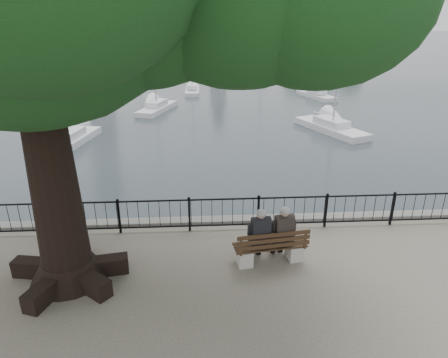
{
  "coord_description": "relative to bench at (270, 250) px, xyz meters",
  "views": [
    {
      "loc": [
        -0.62,
        -7.79,
        5.8
      ],
      "look_at": [
        0.0,
        2.5,
        1.6
      ],
      "focal_mm": 32.0,
      "sensor_mm": 36.0,
      "label": 1
    }
  ],
  "objects": [
    {
      "name": "harbor",
      "position": [
        -1.07,
        2.24,
        -0.84
      ],
      "size": [
        260.0,
        260.0,
        1.2
      ],
      "color": "#5D5C59",
      "rests_on": "ground"
    },
    {
      "name": "railing",
      "position": [
        -1.07,
        1.74,
        0.22
      ],
      "size": [
        22.06,
        0.06,
        1.0
      ],
      "color": "black",
      "rests_on": "ground"
    },
    {
      "name": "bench",
      "position": [
        0.0,
        0.0,
        0.0
      ],
      "size": [
        1.9,
        0.8,
        0.97
      ],
      "color": "#98958F",
      "rests_on": "ground"
    },
    {
      "name": "person_left",
      "position": [
        -0.3,
        0.07,
        0.37
      ],
      "size": [
        0.49,
        0.8,
        1.54
      ],
      "color": "black",
      "rests_on": "ground"
    },
    {
      "name": "person_right",
      "position": [
        0.29,
        0.15,
        0.37
      ],
      "size": [
        0.49,
        0.8,
        1.54
      ],
      "color": "black",
      "rests_on": "ground"
    },
    {
      "name": "lion_monument",
      "position": [
        0.93,
        49.17,
        0.86
      ],
      "size": [
        5.94,
        5.94,
        8.78
      ],
      "color": "#5D5C59",
      "rests_on": "ground"
    },
    {
      "name": "sailboat_a",
      "position": [
        -9.17,
        13.9,
        -1.05
      ],
      "size": [
        2.44,
        5.45,
        9.27
      ],
      "color": "silver",
      "rests_on": "ground"
    },
    {
      "name": "sailboat_b",
      "position": [
        -5.02,
        22.4,
        -1.02
      ],
      "size": [
        2.9,
        5.19,
        10.21
      ],
      "color": "silver",
      "rests_on": "ground"
    },
    {
      "name": "sailboat_c",
      "position": [
        6.59,
        15.74,
        -1.01
      ],
      "size": [
        3.64,
        5.84,
        11.63
      ],
      "color": "silver",
      "rests_on": "ground"
    },
    {
      "name": "sailboat_d",
      "position": [
        8.8,
        27.07,
        -1.07
      ],
      "size": [
        2.69,
        4.89,
        7.84
      ],
      "color": "silver",
      "rests_on": "ground"
    },
    {
      "name": "sailboat_e",
      "position": [
        -13.51,
        32.41,
        -0.99
      ],
      "size": [
        3.87,
        6.2,
        12.45
      ],
      "color": "silver",
      "rests_on": "ground"
    },
    {
      "name": "sailboat_f",
      "position": [
        -2.4,
        30.26,
        -1.02
      ],
      "size": [
        1.32,
        4.62,
        10.09
      ],
      "color": "silver",
      "rests_on": "ground"
    },
    {
      "name": "sailboat_g",
      "position": [
        5.2,
        37.43,
        -1.02
      ],
      "size": [
        2.32,
        5.7,
        10.86
      ],
      "color": "silver",
      "rests_on": "ground"
    },
    {
      "name": "sailboat_h",
      "position": [
        -8.95,
        41.23,
        -0.98
      ],
      "size": [
        1.33,
        4.69,
        11.48
      ],
      "color": "silver",
      "rests_on": "ground"
    },
    {
      "name": "sailboat_i",
      "position": [
        -12.16,
        23.26,
        -1.0
      ],
      "size": [
        1.76,
        5.32,
        11.53
      ],
      "color": "silver",
      "rests_on": "ground"
    },
    {
      "name": "far_shore",
      "position": [
        24.48,
        78.7,
        2.66
      ],
      "size": [
        30.0,
        8.6,
        9.18
      ],
      "color": "#595348",
      "rests_on": "ground"
    }
  ]
}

